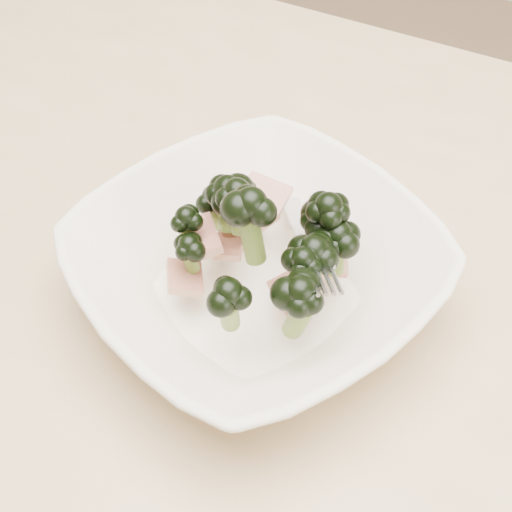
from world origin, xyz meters
name	(u,v)px	position (x,y,z in m)	size (l,w,h in m)	color
dining_table	(278,329)	(0.00, 0.00, 0.65)	(1.20, 0.80, 0.75)	tan
broccoli_dish	(258,265)	(0.00, -0.04, 0.79)	(0.36, 0.36, 0.13)	#F0E3CB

